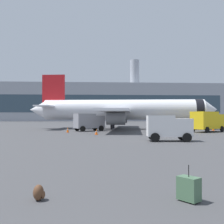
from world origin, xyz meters
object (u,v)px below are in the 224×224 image
at_px(service_truck, 89,121).
at_px(traveller_backpack, 39,193).
at_px(safety_cone_far, 68,130).
at_px(rolling_suitcase, 189,188).
at_px(safety_cone_near, 185,130).
at_px(cargo_van, 168,127).
at_px(airplane_at_gate, 122,110).
at_px(fuel_truck, 207,121).
at_px(safety_cone_mid, 213,129).
at_px(safety_cone_outer, 96,132).

xyz_separation_m(service_truck, traveller_backpack, (-0.81, -37.45, -1.37)).
bearing_deg(safety_cone_far, rolling_suitcase, -78.65).
bearing_deg(safety_cone_near, safety_cone_far, 175.98).
distance_m(cargo_van, safety_cone_near, 15.20).
relative_size(airplane_at_gate, fuel_truck, 5.68).
distance_m(airplane_at_gate, fuel_truck, 15.97).
height_order(service_truck, safety_cone_near, service_truck).
distance_m(safety_cone_mid, rolling_suitcase, 41.98).
relative_size(airplane_at_gate, safety_cone_near, 55.75).
bearing_deg(rolling_suitcase, safety_cone_near, 71.38).
bearing_deg(airplane_at_gate, safety_cone_mid, -20.38).
height_order(safety_cone_far, safety_cone_outer, safety_cone_far).
bearing_deg(service_truck, safety_cone_far, -130.15).
distance_m(safety_cone_outer, rolling_suitcase, 29.14).
bearing_deg(safety_cone_far, fuel_truck, -0.33).
distance_m(cargo_van, safety_cone_far, 18.93).
bearing_deg(airplane_at_gate, traveller_backpack, -99.13).
bearing_deg(fuel_truck, airplane_at_gate, 142.21).
relative_size(airplane_at_gate, safety_cone_far, 42.85).
height_order(cargo_van, safety_cone_far, cargo_van).
bearing_deg(airplane_at_gate, service_truck, -136.31).
bearing_deg(traveller_backpack, safety_cone_far, 93.94).
distance_m(cargo_van, safety_cone_mid, 23.01).
xyz_separation_m(airplane_at_gate, safety_cone_outer, (-4.96, -14.70, -3.29)).
bearing_deg(safety_cone_outer, service_truck, 97.72).
xyz_separation_m(airplane_at_gate, traveller_backpack, (-6.96, -43.33, -3.42)).
bearing_deg(cargo_van, rolling_suitcase, -103.66).
relative_size(cargo_van, traveller_backpack, 9.51).
distance_m(fuel_truck, safety_cone_near, 4.31).
relative_size(service_truck, safety_cone_mid, 8.83).
relative_size(cargo_van, safety_cone_outer, 6.22).
distance_m(service_truck, cargo_van, 20.49).
bearing_deg(cargo_van, safety_cone_outer, 126.00).
distance_m(airplane_at_gate, traveller_backpack, 44.02).
bearing_deg(service_truck, airplane_at_gate, 43.69).
relative_size(safety_cone_far, rolling_suitcase, 0.76).
distance_m(fuel_truck, rolling_suitcase, 37.19).
height_order(fuel_truck, safety_cone_outer, fuel_truck).
distance_m(cargo_van, traveller_backpack, 20.91).
xyz_separation_m(safety_cone_near, traveller_backpack, (-15.60, -32.48, -0.08)).
bearing_deg(safety_cone_far, traveller_backpack, -86.06).
height_order(service_truck, fuel_truck, fuel_truck).
bearing_deg(safety_cone_mid, traveller_backpack, -120.60).
bearing_deg(traveller_backpack, rolling_suitcase, -5.02).
bearing_deg(cargo_van, safety_cone_far, 127.50).
xyz_separation_m(safety_cone_far, traveller_backpack, (2.32, -33.74, -0.18)).
bearing_deg(traveller_backpack, safety_cone_near, 64.34).
distance_m(safety_cone_near, rolling_suitcase, 34.69).
relative_size(safety_cone_mid, rolling_suitcase, 0.54).
bearing_deg(safety_cone_outer, fuel_truck, 15.90).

